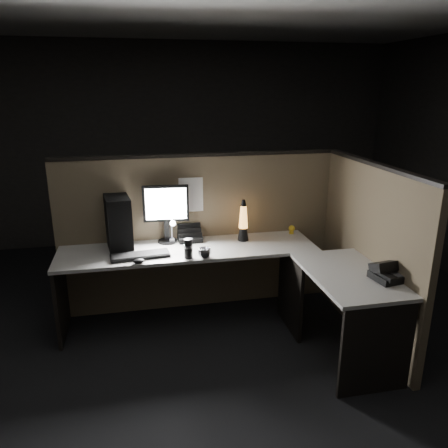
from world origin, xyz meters
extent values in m
plane|color=black|center=(0.00, 0.00, 0.00)|extent=(6.00, 6.00, 0.00)
plane|color=#282623|center=(0.00, 3.00, 1.35)|extent=(6.00, 0.00, 6.00)
cube|color=brown|center=(0.00, 0.93, 0.75)|extent=(2.66, 0.06, 1.50)
cube|color=brown|center=(1.33, 0.10, 0.75)|extent=(0.06, 1.66, 1.50)
cube|color=#B1AEA7|center=(-0.15, 0.60, 0.71)|extent=(2.30, 0.60, 0.03)
cube|color=#B1AEA7|center=(1.00, -0.20, 0.71)|extent=(0.60, 1.00, 0.03)
cube|color=black|center=(-1.28, 0.60, 0.35)|extent=(0.03, 0.55, 0.70)
cube|color=black|center=(1.00, -0.68, 0.35)|extent=(0.55, 0.03, 0.70)
cube|color=black|center=(0.72, 0.30, 0.35)|extent=(0.03, 0.55, 0.70)
cube|color=black|center=(-0.76, 0.79, 0.97)|extent=(0.26, 0.47, 0.47)
cylinder|color=black|center=(-0.32, 0.81, 0.74)|extent=(0.18, 0.18, 0.01)
cube|color=black|center=(-0.32, 0.83, 0.84)|extent=(0.05, 0.04, 0.20)
cube|color=black|center=(-0.32, 0.82, 1.10)|extent=(0.42, 0.07, 0.34)
cube|color=white|center=(-0.32, 0.80, 1.10)|extent=(0.37, 0.03, 0.29)
cube|color=black|center=(-0.58, 0.48, 0.74)|extent=(0.51, 0.22, 0.02)
ellipsoid|color=black|center=(-0.60, 0.34, 0.75)|extent=(0.10, 0.08, 0.04)
cube|color=white|center=(-0.28, 0.80, 0.75)|extent=(0.04, 0.06, 0.03)
cylinder|color=white|center=(-0.28, 0.80, 0.86)|extent=(0.01, 0.01, 0.20)
cylinder|color=white|center=(-0.28, 0.73, 0.96)|extent=(0.01, 0.13, 0.01)
sphere|color=white|center=(-0.28, 0.65, 0.96)|extent=(0.05, 0.05, 0.05)
cube|color=black|center=(-0.11, 0.81, 0.75)|extent=(0.23, 0.20, 0.04)
cube|color=black|center=(-0.11, 0.78, 0.79)|extent=(0.22, 0.02, 0.08)
cube|color=black|center=(-0.11, 0.88, 0.82)|extent=(0.22, 0.02, 0.15)
cone|color=black|center=(0.38, 0.71, 0.79)|extent=(0.11, 0.11, 0.12)
cone|color=#F1983F|center=(0.38, 0.71, 0.96)|extent=(0.09, 0.09, 0.21)
sphere|color=#8E5A14|center=(0.38, 0.71, 0.89)|extent=(0.04, 0.04, 0.04)
sphere|color=#8E5A14|center=(0.38, 0.71, 0.97)|extent=(0.03, 0.03, 0.03)
cone|color=black|center=(0.38, 0.71, 1.09)|extent=(0.05, 0.05, 0.06)
cylinder|color=black|center=(-0.18, 0.37, 0.81)|extent=(0.07, 0.07, 0.17)
imported|color=#B4B5BC|center=(-0.05, 0.34, 0.77)|extent=(0.13, 0.13, 0.09)
sphere|color=yellow|center=(0.90, 0.80, 0.78)|extent=(0.06, 0.06, 0.06)
cube|color=white|center=(-0.08, 0.90, 1.15)|extent=(0.23, 0.00, 0.32)
cube|color=black|center=(1.24, -0.37, 0.76)|extent=(0.27, 0.25, 0.05)
cube|color=black|center=(1.24, -0.33, 0.82)|extent=(0.26, 0.18, 0.11)
cube|color=black|center=(1.17, -0.42, 0.79)|extent=(0.08, 0.19, 0.04)
cube|color=#3F3F42|center=(1.29, -0.40, 0.79)|extent=(0.12, 0.12, 0.00)
camera|label=1|loc=(-0.59, -3.05, 2.11)|focal=35.00mm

